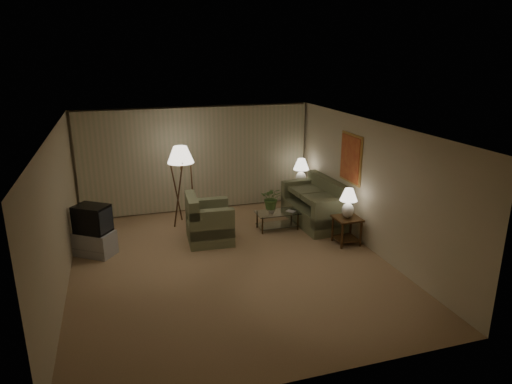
% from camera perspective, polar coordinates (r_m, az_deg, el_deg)
% --- Properties ---
extents(ground, '(7.00, 7.00, 0.00)m').
position_cam_1_polar(ground, '(9.13, -3.21, -8.92)').
color(ground, tan).
rests_on(ground, ground).
extents(room_shell, '(6.04, 7.02, 2.72)m').
position_cam_1_polar(room_shell, '(9.94, -5.38, 3.93)').
color(room_shell, '#C1B694').
rests_on(room_shell, ground).
extents(sofa, '(2.00, 1.13, 0.85)m').
position_cam_1_polar(sofa, '(11.11, 7.34, -1.79)').
color(sofa, '#6F7351').
rests_on(sofa, ground).
extents(armchair, '(1.11, 1.07, 0.84)m').
position_cam_1_polar(armchair, '(10.05, -5.83, -3.85)').
color(armchair, '#6F7351').
rests_on(armchair, ground).
extents(side_table_near, '(0.54, 0.54, 0.60)m').
position_cam_1_polar(side_table_near, '(10.05, 11.29, -4.16)').
color(side_table_near, '#331F0E').
rests_on(side_table_near, ground).
extents(side_table_far, '(0.53, 0.45, 0.60)m').
position_cam_1_polar(side_table_far, '(12.26, 5.58, 0.00)').
color(side_table_far, '#331F0E').
rests_on(side_table_far, ground).
extents(table_lamp_near, '(0.38, 0.38, 0.65)m').
position_cam_1_polar(table_lamp_near, '(9.86, 11.48, -1.06)').
color(table_lamp_near, white).
rests_on(table_lamp_near, side_table_near).
extents(table_lamp_far, '(0.42, 0.42, 0.72)m').
position_cam_1_polar(table_lamp_far, '(12.09, 5.66, 2.81)').
color(table_lamp_far, white).
rests_on(table_lamp_far, side_table_far).
extents(coffee_table, '(1.01, 0.55, 0.41)m').
position_cam_1_polar(coffee_table, '(10.72, 2.69, -3.24)').
color(coffee_table, silver).
rests_on(coffee_table, ground).
extents(tv_cabinet, '(1.23, 1.22, 0.50)m').
position_cam_1_polar(tv_cabinet, '(9.97, -19.49, -6.05)').
color(tv_cabinet, '#98989A').
rests_on(tv_cabinet, ground).
extents(crt_tv, '(1.10, 1.09, 0.56)m').
position_cam_1_polar(crt_tv, '(9.78, -19.80, -3.18)').
color(crt_tv, black).
rests_on(crt_tv, tv_cabinet).
extents(floor_lamp, '(0.62, 0.62, 1.91)m').
position_cam_1_polar(floor_lamp, '(10.93, -9.25, 0.97)').
color(floor_lamp, '#331F0E').
rests_on(floor_lamp, ground).
extents(ottoman, '(0.71, 0.71, 0.42)m').
position_cam_1_polar(ottoman, '(10.86, -6.96, -3.45)').
color(ottoman, '#9D5B35').
rests_on(ottoman, ground).
extents(vase, '(0.18, 0.18, 0.16)m').
position_cam_1_polar(vase, '(10.60, 1.95, -2.20)').
color(vase, silver).
rests_on(vase, coffee_table).
extents(flowers, '(0.59, 0.55, 0.52)m').
position_cam_1_polar(flowers, '(10.49, 1.97, -0.43)').
color(flowers, '#507835').
rests_on(flowers, vase).
extents(book, '(0.25, 0.25, 0.02)m').
position_cam_1_polar(book, '(10.66, 4.15, -2.53)').
color(book, olive).
rests_on(book, coffee_table).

